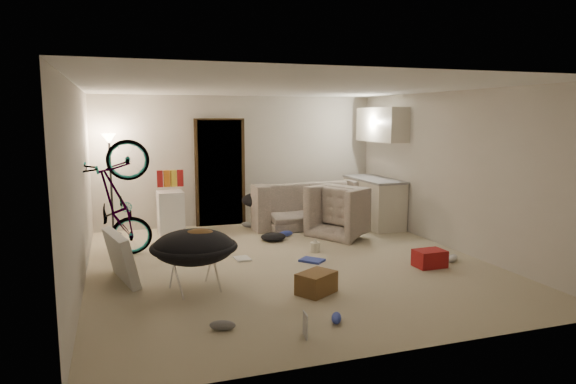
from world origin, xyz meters
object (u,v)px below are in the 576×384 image
object	(u,v)px
kitchen_counter	(374,203)
armchair	(348,216)
tv_box	(121,257)
drink_case_a	(316,283)
drink_case_b	(430,258)
mini_fridge	(171,212)
juicer	(315,246)
floor_lamp	(110,163)
sofa	(304,209)
saucer_chair	(194,255)
bicycle	(119,226)

from	to	relation	value
kitchen_counter	armchair	distance (m)	1.02
tv_box	drink_case_a	size ratio (longest dim) A/B	2.16
drink_case_a	drink_case_b	bearing A→B (deg)	-16.76
drink_case_b	mini_fridge	bearing A→B (deg)	133.06
drink_case_a	juicer	world-z (taller)	drink_case_a
floor_lamp	drink_case_b	size ratio (longest dim) A/B	4.34
armchair	drink_case_b	bearing A→B (deg)	156.69
floor_lamp	tv_box	world-z (taller)	floor_lamp
sofa	saucer_chair	xyz separation A→B (m)	(-2.60, -3.19, 0.12)
armchair	drink_case_a	xyz separation A→B (m)	(-1.70, -2.72, -0.20)
floor_lamp	armchair	world-z (taller)	floor_lamp
sofa	bicycle	distance (m)	3.69
tv_box	drink_case_b	world-z (taller)	tv_box
drink_case_a	kitchen_counter	bearing A→B (deg)	20.98
armchair	bicycle	distance (m)	3.93
bicycle	drink_case_b	size ratio (longest dim) A/B	4.33
floor_lamp	drink_case_b	world-z (taller)	floor_lamp
bicycle	mini_fridge	distance (m)	1.70
drink_case_b	juicer	xyz separation A→B (m)	(-1.24, 1.27, -0.03)
armchair	saucer_chair	bearing A→B (deg)	95.96
armchair	bicycle	xyz separation A→B (m)	(-3.91, -0.29, 0.14)
tv_box	drink_case_a	xyz separation A→B (m)	(2.21, -1.22, -0.19)
mini_fridge	drink_case_a	xyz separation A→B (m)	(1.31, -3.86, -0.25)
bicycle	drink_case_a	bearing A→B (deg)	-135.25
sofa	drink_case_b	bearing A→B (deg)	98.42
armchair	drink_case_a	world-z (taller)	armchair
saucer_chair	floor_lamp	bearing A→B (deg)	105.57
armchair	tv_box	xyz separation A→B (m)	(-3.91, -1.51, -0.01)
floor_lamp	drink_case_b	distance (m)	5.59
mini_fridge	sofa	bearing A→B (deg)	-3.94
bicycle	drink_case_a	world-z (taller)	bicycle
juicer	sofa	bearing A→B (deg)	74.63
kitchen_counter	sofa	xyz separation A→B (m)	(-1.29, 0.45, -0.12)
bicycle	drink_case_a	size ratio (longest dim) A/B	4.00
floor_lamp	mini_fridge	world-z (taller)	floor_lamp
armchair	saucer_chair	xyz separation A→B (m)	(-3.07, -2.15, 0.11)
kitchen_counter	drink_case_a	bearing A→B (deg)	-127.29
drink_case_a	juicer	distance (m)	1.92
sofa	mini_fridge	xyz separation A→B (m)	(-2.54, 0.10, 0.06)
floor_lamp	tv_box	size ratio (longest dim) A/B	1.86
kitchen_counter	armchair	xyz separation A→B (m)	(-0.82, -0.59, -0.11)
mini_fridge	drink_case_a	bearing A→B (deg)	-73.00
mini_fridge	saucer_chair	world-z (taller)	mini_fridge
sofa	drink_case_a	world-z (taller)	sofa
bicycle	tv_box	size ratio (longest dim) A/B	1.86
armchair	drink_case_a	size ratio (longest dim) A/B	2.26
sofa	drink_case_b	world-z (taller)	sofa
sofa	drink_case_a	bearing A→B (deg)	68.26
kitchen_counter	drink_case_b	distance (m)	2.88
saucer_chair	drink_case_a	world-z (taller)	saucer_chair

